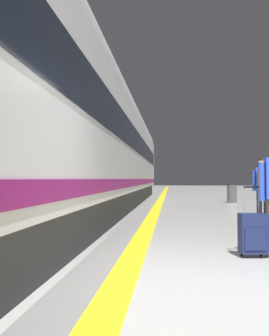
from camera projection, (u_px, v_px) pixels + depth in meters
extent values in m
plane|color=#B7B7B2|center=(216.00, 281.00, 4.07)|extent=(120.00, 120.00, 0.00)
cube|color=yellow|center=(157.00, 208.00, 14.12)|extent=(0.36, 80.00, 0.01)
cube|color=slate|center=(147.00, 208.00, 14.16)|extent=(0.65, 80.00, 0.01)
cube|color=#38383D|center=(99.00, 200.00, 13.84)|extent=(2.67, 26.26, 0.70)
cube|color=white|center=(99.00, 152.00, 13.89)|extent=(2.90, 27.35, 2.90)
cylinder|color=white|center=(99.00, 115.00, 13.93)|extent=(2.84, 26.81, 2.84)
cube|color=black|center=(99.00, 142.00, 13.90)|extent=(2.93, 25.71, 0.80)
cube|color=#8C1966|center=(99.00, 182.00, 13.86)|extent=(2.94, 26.81, 0.24)
cube|color=gray|center=(86.00, 163.00, 18.11)|extent=(0.02, 0.90, 2.00)
cylinder|color=blue|center=(262.00, 182.00, 5.31)|extent=(0.09, 0.09, 0.56)
cube|color=#19234C|center=(253.00, 233.00, 5.30)|extent=(0.41, 0.27, 0.57)
cube|color=#19234C|center=(256.00, 239.00, 5.18)|extent=(0.31, 0.06, 0.31)
cylinder|color=black|center=(261.00, 254.00, 5.36)|extent=(0.03, 0.06, 0.06)
cylinder|color=black|center=(242.00, 254.00, 5.35)|extent=(0.03, 0.06, 0.06)
cylinder|color=gray|center=(258.00, 200.00, 5.38)|extent=(0.02, 0.02, 0.38)
cylinder|color=gray|center=(244.00, 200.00, 5.37)|extent=(0.02, 0.02, 0.38)
cube|color=black|center=(251.00, 187.00, 5.38)|extent=(0.22, 0.05, 0.02)
cylinder|color=black|center=(259.00, 205.00, 9.84)|extent=(0.14, 0.14, 0.83)
cylinder|color=black|center=(266.00, 206.00, 9.79)|extent=(0.14, 0.14, 0.83)
cube|color=blue|center=(263.00, 179.00, 9.83)|extent=(0.37, 0.26, 0.60)
cylinder|color=blue|center=(254.00, 180.00, 9.91)|extent=(0.09, 0.09, 0.56)
sphere|color=tan|center=(262.00, 163.00, 9.85)|extent=(0.22, 0.22, 0.22)
sphere|color=black|center=(262.00, 162.00, 9.85)|extent=(0.20, 0.20, 0.20)
cube|color=brown|center=(263.00, 178.00, 9.69)|extent=(0.28, 0.19, 0.40)
cylinder|color=#4C4C51|center=(232.00, 194.00, 17.33)|extent=(0.44, 0.44, 0.85)
cylinder|color=#262628|center=(232.00, 184.00, 17.35)|extent=(0.46, 0.46, 0.06)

